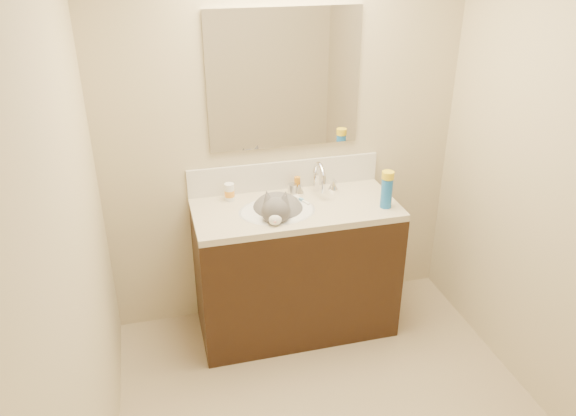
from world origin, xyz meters
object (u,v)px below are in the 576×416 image
basin (277,222)px  vanity_cabinet (295,271)px  pill_bottle (229,192)px  silver_jar (292,189)px  amber_bottle (297,184)px  faucet (318,181)px  spray_can (386,193)px  cat (278,213)px

basin → vanity_cabinet: bearing=14.0°
basin → pill_bottle: bearing=138.6°
basin → silver_jar: (0.15, 0.21, 0.10)m
basin → amber_bottle: amber_bottle is taller
silver_jar → amber_bottle: (0.04, 0.02, 0.02)m
pill_bottle → faucet: bearing=-4.7°
pill_bottle → spray_can: 0.92m
vanity_cabinet → pill_bottle: pill_bottle is taller
pill_bottle → spray_can: bearing=-20.4°
faucet → cat: faucet is taller
silver_jar → spray_can: (0.48, -0.32, 0.06)m
spray_can → silver_jar: bearing=145.9°
cat → spray_can: 0.64m
silver_jar → amber_bottle: 0.05m
basin → pill_bottle: pill_bottle is taller
faucet → cat: size_ratio=0.60×
cat → amber_bottle: (0.18, 0.22, 0.07)m
amber_bottle → spray_can: spray_can is taller
pill_bottle → spray_can: (0.86, -0.32, 0.04)m
vanity_cabinet → spray_can: 0.75m
pill_bottle → silver_jar: pill_bottle is taller
faucet → basin: bearing=-150.9°
faucet → spray_can: bearing=-40.6°
basin → pill_bottle: size_ratio=4.25×
cat → amber_bottle: size_ratio=5.01×
faucet → pill_bottle: size_ratio=2.64×
vanity_cabinet → cat: bearing=-172.5°
cat → spray_can: bearing=5.7°
vanity_cabinet → cat: cat is taller
faucet → silver_jar: faucet is taller
pill_bottle → amber_bottle: (0.42, 0.02, -0.01)m
silver_jar → spray_can: 0.58m
pill_bottle → vanity_cabinet: bearing=-26.8°
basin → spray_can: size_ratio=2.51×
faucet → silver_jar: (-0.15, 0.04, -0.06)m
vanity_cabinet → faucet: faucet is taller
amber_bottle → vanity_cabinet: bearing=-107.6°
vanity_cabinet → spray_can: (0.50, -0.14, 0.54)m
vanity_cabinet → silver_jar: bearing=81.1°
amber_bottle → spray_can: 0.56m
basin → pill_bottle: (-0.24, 0.21, 0.12)m
pill_bottle → spray_can: size_ratio=0.59×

